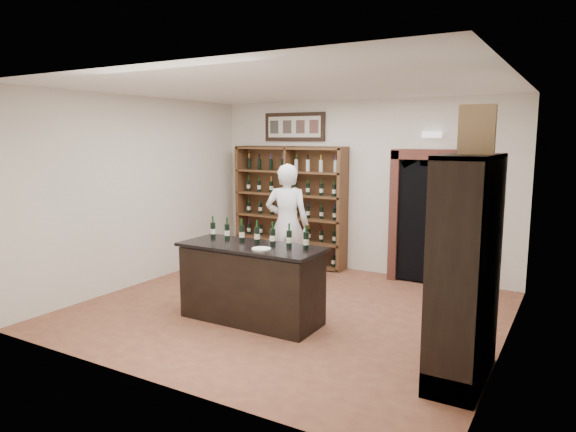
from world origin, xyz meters
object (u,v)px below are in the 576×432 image
(counter_bottle_0, at_px, (213,230))
(wine_crate, at_px, (477,130))
(wine_shelf, at_px, (291,206))
(tasting_counter, at_px, (251,284))
(side_cabinet, at_px, (467,305))
(shopkeeper, at_px, (287,224))

(counter_bottle_0, xyz_separation_m, wine_crate, (3.45, -0.46, 1.32))
(wine_shelf, bearing_deg, wine_crate, -40.30)
(tasting_counter, xyz_separation_m, wine_crate, (2.73, -0.31, 1.93))
(wine_shelf, relative_size, tasting_counter, 1.17)
(side_cabinet, xyz_separation_m, shopkeeper, (-3.21, 2.04, 0.22))
(counter_bottle_0, xyz_separation_m, side_cabinet, (3.44, -0.44, -0.35))
(shopkeeper, xyz_separation_m, wine_crate, (3.21, -2.06, 1.45))
(wine_shelf, distance_m, wine_crate, 5.19)
(shopkeeper, bearing_deg, side_cabinet, 130.06)
(counter_bottle_0, height_order, shopkeeper, shopkeeper)
(shopkeeper, bearing_deg, wine_crate, 129.91)
(tasting_counter, distance_m, counter_bottle_0, 0.96)
(wine_shelf, height_order, counter_bottle_0, wine_shelf)
(wine_shelf, bearing_deg, side_cabinet, -40.21)
(wine_shelf, height_order, shopkeeper, wine_shelf)
(counter_bottle_0, distance_m, side_cabinet, 3.49)
(tasting_counter, height_order, side_cabinet, side_cabinet)
(wine_crate, bearing_deg, shopkeeper, 144.36)
(wine_shelf, relative_size, shopkeeper, 1.13)
(side_cabinet, bearing_deg, wine_crate, -73.15)
(wine_shelf, distance_m, side_cabinet, 5.02)
(wine_shelf, xyz_separation_m, shopkeeper, (0.62, -1.19, -0.13))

